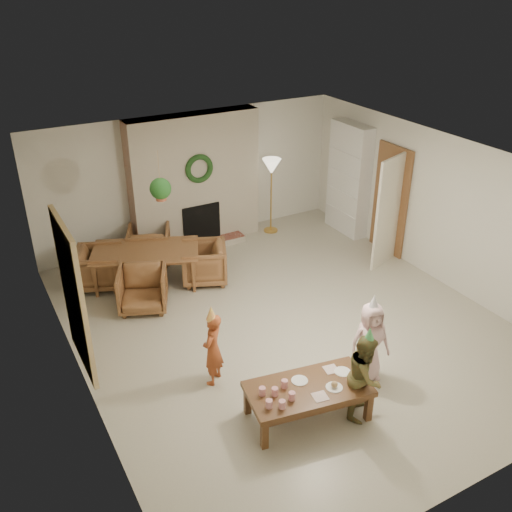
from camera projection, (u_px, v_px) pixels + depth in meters
floor at (286, 323)px, 8.58m from camera, size 7.00×7.00×0.00m
ceiling at (291, 166)px, 7.43m from camera, size 7.00×7.00×0.00m
wall_back at (191, 177)px, 10.72m from camera, size 7.00×0.00×7.00m
wall_front at (485, 398)px, 5.29m from camera, size 7.00×0.00×7.00m
wall_left at (74, 305)px, 6.71m from camera, size 0.00×7.00×7.00m
wall_right at (443, 210)px, 9.29m from camera, size 0.00×7.00×7.00m
fireplace_mass at (195, 181)px, 10.56m from camera, size 2.50×0.40×2.50m
fireplace_hearth at (205, 245)px, 10.84m from camera, size 1.60×0.30×0.12m
fireplace_firebox at (201, 223)px, 10.79m from camera, size 0.75×0.12×0.75m
fireplace_wreath at (199, 169)px, 10.25m from camera, size 0.54×0.10×0.54m
floor_lamp_base at (271, 230)px, 11.54m from camera, size 0.28×0.28×0.03m
floor_lamp_post at (271, 198)px, 11.22m from camera, size 0.03×0.03×1.37m
floor_lamp_shade at (272, 166)px, 10.91m from camera, size 0.37×0.37×0.30m
bookshelf_carcass at (349, 179)px, 11.08m from camera, size 0.30×1.00×2.20m
bookshelf_shelf_a at (346, 210)px, 11.37m from camera, size 0.30×0.92×0.03m
bookshelf_shelf_b at (347, 191)px, 11.18m from camera, size 0.30×0.92×0.03m
bookshelf_shelf_c at (349, 172)px, 11.00m from camera, size 0.30×0.92×0.03m
bookshelf_shelf_d at (350, 152)px, 10.82m from camera, size 0.30×0.92×0.03m
books_row_lower at (350, 206)px, 11.18m from camera, size 0.20×0.40×0.24m
books_row_mid at (345, 184)px, 11.15m from camera, size 0.20×0.44×0.24m
books_row_upper at (351, 167)px, 10.85m from camera, size 0.20×0.36×0.22m
door_frame at (391, 200)px, 10.31m from camera, size 0.05×0.86×2.04m
door_leaf at (388, 212)px, 9.86m from camera, size 0.77×0.32×2.00m
curtain_panel at (74, 297)px, 6.88m from camera, size 0.06×1.20×2.00m
dining_table at (147, 267)px, 9.51m from camera, size 2.01×1.60×0.62m
dining_chair_near at (143, 289)px, 8.82m from camera, size 0.97×0.98×0.68m
dining_chair_far at (149, 245)px, 10.18m from camera, size 0.97×0.98×0.68m
dining_chair_left at (100, 268)px, 9.43m from camera, size 0.98×0.97×0.68m
dining_chair_right at (204, 263)px, 9.59m from camera, size 0.98×0.97×0.68m
hanging_plant_cord at (159, 174)px, 8.19m from camera, size 0.01×0.01×0.70m
hanging_plant_pot at (161, 196)px, 8.35m from camera, size 0.16×0.16×0.12m
hanging_plant_foliage at (160, 189)px, 8.30m from camera, size 0.32×0.32×0.32m
coffee_table_top at (308, 389)px, 6.64m from camera, size 1.55×0.96×0.07m
coffee_table_apron at (308, 394)px, 6.68m from camera, size 1.42×0.83×0.09m
coffee_leg_fl at (264, 434)px, 6.30m from camera, size 0.09×0.09×0.38m
coffee_leg_fr at (369, 407)px, 6.69m from camera, size 0.09×0.09×0.38m
coffee_leg_bl at (247, 400)px, 6.80m from camera, size 0.09×0.09×0.38m
coffee_leg_br at (345, 376)px, 7.18m from camera, size 0.09×0.09×0.38m
cup_a at (269, 404)px, 6.30m from camera, size 0.09×0.09×0.10m
cup_b at (262, 391)px, 6.48m from camera, size 0.09×0.09×0.10m
cup_c at (282, 404)px, 6.29m from camera, size 0.09×0.09×0.10m
cup_d at (275, 392)px, 6.48m from camera, size 0.09×0.09×0.10m
cup_e at (292, 396)px, 6.41m from camera, size 0.09×0.09×0.10m
cup_f at (285, 384)px, 6.60m from camera, size 0.09×0.09×0.10m
plate_a at (300, 380)px, 6.72m from camera, size 0.23×0.23×0.01m
plate_b at (334, 387)px, 6.61m from camera, size 0.23×0.23×0.01m
plate_c at (342, 372)px, 6.86m from camera, size 0.23×0.23×0.01m
food_scoop at (334, 384)px, 6.59m from camera, size 0.09×0.09×0.08m
napkin_left at (320, 397)px, 6.47m from camera, size 0.19×0.19×0.01m
napkin_right at (331, 369)px, 6.91m from camera, size 0.19×0.19×0.01m
child_red at (213, 349)px, 7.17m from camera, size 0.44×0.43×1.01m
party_hat_red at (211, 313)px, 6.92m from camera, size 0.18×0.18×0.19m
child_plaid at (365, 376)px, 6.64m from camera, size 0.68×0.67×1.10m
party_hat_plaid at (370, 334)px, 6.37m from camera, size 0.17×0.17×0.18m
child_pink at (369, 342)px, 7.23m from camera, size 0.61×0.46×1.12m
party_hat_pink at (374, 302)px, 6.95m from camera, size 0.19×0.19×0.20m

